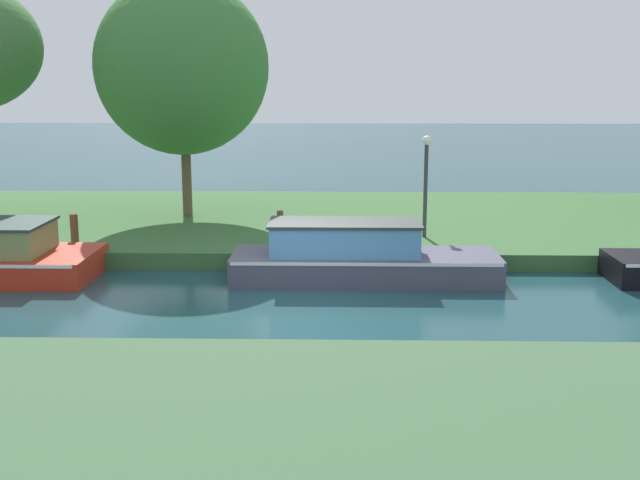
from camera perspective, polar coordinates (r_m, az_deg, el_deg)
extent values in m
plane|color=#1C4148|center=(16.30, -1.64, -3.96)|extent=(120.00, 120.00, 0.00)
cube|color=#376233|center=(23.07, -0.73, 1.25)|extent=(72.00, 10.00, 0.40)
cube|color=#484458|center=(17.37, 3.28, -1.95)|extent=(5.85, 1.74, 0.60)
cube|color=silver|center=(17.31, 3.29, -1.11)|extent=(5.73, 1.77, 0.07)
cube|color=#528CC1|center=(17.22, 1.80, 0.09)|extent=(3.22, 1.32, 0.65)
cube|color=#2C322F|center=(17.15, 1.81, 1.25)|extent=(3.32, 1.39, 0.06)
cylinder|color=brown|center=(23.29, -9.67, 5.31)|extent=(0.28, 0.28, 2.92)
ellipsoid|color=#3C7736|center=(23.03, -9.97, 12.28)|extent=(4.90, 4.75, 4.96)
cylinder|color=#333338|center=(20.05, 7.65, 3.50)|extent=(0.10, 0.10, 2.33)
sphere|color=white|center=(19.90, 7.75, 7.17)|extent=(0.24, 0.24, 0.24)
cylinder|color=#433823|center=(18.80, -2.90, 0.79)|extent=(0.15, 0.15, 0.88)
cylinder|color=brown|center=(19.80, -17.37, 0.69)|extent=(0.19, 0.19, 0.78)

